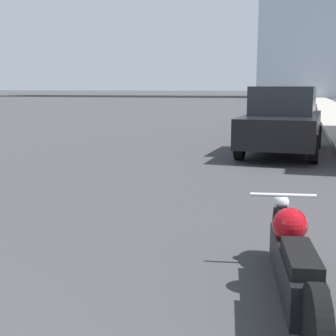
{
  "coord_description": "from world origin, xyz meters",
  "views": [
    {
      "loc": [
        3.01,
        -0.41,
        1.74
      ],
      "look_at": [
        1.34,
        5.54,
        0.67
      ],
      "focal_mm": 50.0,
      "sensor_mm": 36.0,
      "label": 1
    }
  ],
  "objects_px": {
    "parked_car_silver": "(298,105)",
    "motorcycle": "(293,262)",
    "parked_car_red": "(299,99)",
    "parked_car_yellow": "(300,94)",
    "parked_car_green": "(298,96)",
    "parked_car_black": "(283,121)"
  },
  "relations": [
    {
      "from": "parked_car_yellow",
      "to": "motorcycle",
      "type": "bearing_deg",
      "value": -91.05
    },
    {
      "from": "parked_car_silver",
      "to": "parked_car_red",
      "type": "height_order",
      "value": "parked_car_red"
    },
    {
      "from": "parked_car_silver",
      "to": "motorcycle",
      "type": "bearing_deg",
      "value": -88.22
    },
    {
      "from": "motorcycle",
      "to": "parked_car_green",
      "type": "xyz_separation_m",
      "value": [
        -0.27,
        46.32,
        0.43
      ]
    },
    {
      "from": "parked_car_green",
      "to": "parked_car_yellow",
      "type": "relative_size",
      "value": 1.02
    },
    {
      "from": "motorcycle",
      "to": "parked_car_red",
      "type": "height_order",
      "value": "parked_car_red"
    },
    {
      "from": "parked_car_black",
      "to": "parked_car_green",
      "type": "relative_size",
      "value": 1.05
    },
    {
      "from": "parked_car_red",
      "to": "parked_car_black",
      "type": "bearing_deg",
      "value": -95.6
    },
    {
      "from": "parked_car_black",
      "to": "parked_car_green",
      "type": "height_order",
      "value": "parked_car_black"
    },
    {
      "from": "motorcycle",
      "to": "parked_car_yellow",
      "type": "bearing_deg",
      "value": 81.59
    },
    {
      "from": "parked_car_black",
      "to": "parked_car_silver",
      "type": "bearing_deg",
      "value": 91.98
    },
    {
      "from": "parked_car_yellow",
      "to": "parked_car_red",
      "type": "bearing_deg",
      "value": -91.31
    },
    {
      "from": "parked_car_red",
      "to": "parked_car_yellow",
      "type": "bearing_deg",
      "value": 84.83
    },
    {
      "from": "parked_car_red",
      "to": "parked_car_yellow",
      "type": "relative_size",
      "value": 1.0
    },
    {
      "from": "motorcycle",
      "to": "parked_car_silver",
      "type": "distance_m",
      "value": 21.42
    },
    {
      "from": "parked_car_black",
      "to": "parked_car_silver",
      "type": "height_order",
      "value": "parked_car_black"
    },
    {
      "from": "parked_car_black",
      "to": "parked_car_yellow",
      "type": "height_order",
      "value": "parked_car_black"
    },
    {
      "from": "parked_car_silver",
      "to": "parked_car_green",
      "type": "distance_m",
      "value": 24.91
    },
    {
      "from": "parked_car_red",
      "to": "parked_car_yellow",
      "type": "height_order",
      "value": "parked_car_red"
    },
    {
      "from": "parked_car_silver",
      "to": "parked_car_yellow",
      "type": "xyz_separation_m",
      "value": [
        0.02,
        36.1,
        -0.0
      ]
    },
    {
      "from": "motorcycle",
      "to": "parked_car_black",
      "type": "bearing_deg",
      "value": 84.23
    },
    {
      "from": "parked_car_green",
      "to": "parked_car_yellow",
      "type": "distance_m",
      "value": 11.19
    }
  ]
}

